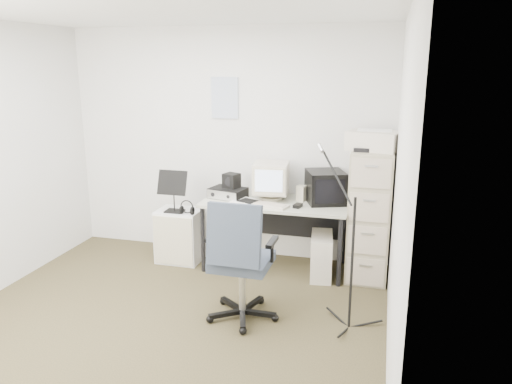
% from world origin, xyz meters
% --- Properties ---
extents(floor, '(3.60, 3.60, 0.01)m').
position_xyz_m(floor, '(0.00, 0.00, -0.01)').
color(floor, '#302C1D').
rests_on(floor, ground).
extents(ceiling, '(3.60, 3.60, 0.01)m').
position_xyz_m(ceiling, '(0.00, 0.00, 2.50)').
color(ceiling, white).
rests_on(ceiling, ground).
extents(wall_back, '(3.60, 0.02, 2.50)m').
position_xyz_m(wall_back, '(0.00, 1.80, 1.25)').
color(wall_back, silver).
rests_on(wall_back, ground).
extents(wall_right, '(0.02, 3.60, 2.50)m').
position_xyz_m(wall_right, '(1.80, 0.00, 1.25)').
color(wall_right, silver).
rests_on(wall_right, ground).
extents(wall_calendar, '(0.30, 0.02, 0.44)m').
position_xyz_m(wall_calendar, '(-0.02, 1.79, 1.75)').
color(wall_calendar, white).
rests_on(wall_calendar, wall_back).
extents(filing_cabinet, '(0.40, 0.60, 1.30)m').
position_xyz_m(filing_cabinet, '(1.58, 1.48, 0.65)').
color(filing_cabinet, tan).
rests_on(filing_cabinet, floor).
extents(printer, '(0.55, 0.45, 0.18)m').
position_xyz_m(printer, '(1.58, 1.49, 1.39)').
color(printer, beige).
rests_on(printer, filing_cabinet).
extents(desk, '(1.50, 0.70, 0.73)m').
position_xyz_m(desk, '(0.63, 1.45, 0.36)').
color(desk, '#A7A992').
rests_on(desk, floor).
extents(crt_monitor, '(0.39, 0.40, 0.39)m').
position_xyz_m(crt_monitor, '(0.56, 1.52, 0.92)').
color(crt_monitor, beige).
rests_on(crt_monitor, desk).
extents(crt_tv, '(0.47, 0.48, 0.33)m').
position_xyz_m(crt_tv, '(1.13, 1.54, 0.89)').
color(crt_tv, black).
rests_on(crt_tv, desk).
extents(desk_speaker, '(0.11, 0.11, 0.16)m').
position_xyz_m(desk_speaker, '(0.88, 1.54, 0.81)').
color(desk_speaker, '#C0B99B').
rests_on(desk_speaker, desk).
extents(keyboard, '(0.46, 0.26, 0.02)m').
position_xyz_m(keyboard, '(0.58, 1.25, 0.74)').
color(keyboard, beige).
rests_on(keyboard, desk).
extents(mouse, '(0.09, 0.12, 0.03)m').
position_xyz_m(mouse, '(0.89, 1.29, 0.75)').
color(mouse, black).
rests_on(mouse, desk).
extents(radio_receiver, '(0.41, 0.34, 0.10)m').
position_xyz_m(radio_receiver, '(0.11, 1.46, 0.78)').
color(radio_receiver, black).
rests_on(radio_receiver, desk).
extents(radio_speaker, '(0.19, 0.18, 0.15)m').
position_xyz_m(radio_speaker, '(0.14, 1.50, 0.91)').
color(radio_speaker, black).
rests_on(radio_speaker, radio_receiver).
extents(papers, '(0.32, 0.36, 0.02)m').
position_xyz_m(papers, '(0.33, 1.30, 0.74)').
color(papers, white).
rests_on(papers, desk).
extents(pc_tower, '(0.26, 0.49, 0.44)m').
position_xyz_m(pc_tower, '(1.13, 1.35, 0.22)').
color(pc_tower, beige).
rests_on(pc_tower, floor).
extents(office_chair, '(0.63, 0.63, 1.07)m').
position_xyz_m(office_chair, '(0.60, 0.32, 0.54)').
color(office_chair, '#363F4E').
rests_on(office_chair, floor).
extents(side_cart, '(0.47, 0.37, 0.58)m').
position_xyz_m(side_cart, '(-0.42, 1.37, 0.29)').
color(side_cart, white).
rests_on(side_cart, floor).
extents(music_stand, '(0.32, 0.18, 0.46)m').
position_xyz_m(music_stand, '(-0.44, 1.31, 0.81)').
color(music_stand, black).
rests_on(music_stand, side_cart).
extents(headphones, '(0.16, 0.16, 0.03)m').
position_xyz_m(headphones, '(-0.28, 1.26, 0.63)').
color(headphones, black).
rests_on(headphones, side_cart).
extents(mic_stand, '(0.03, 0.03, 1.45)m').
position_xyz_m(mic_stand, '(1.49, 0.39, 0.73)').
color(mic_stand, black).
rests_on(mic_stand, floor).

